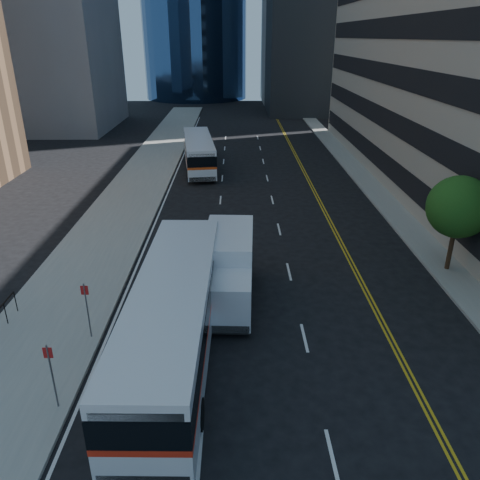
{
  "coord_description": "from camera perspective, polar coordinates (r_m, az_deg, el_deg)",
  "views": [
    {
      "loc": [
        -2.4,
        -14.29,
        11.63
      ],
      "look_at": [
        -2.16,
        5.88,
        2.8
      ],
      "focal_mm": 35.0,
      "sensor_mm": 36.0,
      "label": 1
    }
  ],
  "objects": [
    {
      "name": "sidewalk_east",
      "position": [
        42.51,
        15.01,
        7.06
      ],
      "size": [
        2.0,
        90.0,
        0.15
      ],
      "primitive_type": "cube",
      "color": "gray",
      "rests_on": "ground"
    },
    {
      "name": "street_tree",
      "position": [
        26.28,
        25.12,
        3.65
      ],
      "size": [
        3.2,
        3.2,
        5.1
      ],
      "color": "#332114",
      "rests_on": "sidewalk_east"
    },
    {
      "name": "box_truck",
      "position": [
        21.93,
        -1.46,
        -3.44
      ],
      "size": [
        2.54,
        6.63,
        3.13
      ],
      "rotation": [
        0.0,
        0.0,
        -0.05
      ],
      "color": "silver",
      "rests_on": "ground"
    },
    {
      "name": "bus_rear",
      "position": [
        45.01,
        -5.06,
        10.67
      ],
      "size": [
        3.82,
        11.53,
        2.92
      ],
      "rotation": [
        0.0,
        0.0,
        0.12
      ],
      "color": "white",
      "rests_on": "ground"
    },
    {
      "name": "sidewalk_west",
      "position": [
        41.75,
        -11.94,
        7.06
      ],
      "size": [
        5.0,
        90.0,
        0.15
      ],
      "primitive_type": "cube",
      "color": "gray",
      "rests_on": "ground"
    },
    {
      "name": "ground",
      "position": [
        18.58,
        7.15,
        -15.34
      ],
      "size": [
        160.0,
        160.0,
        0.0
      ],
      "primitive_type": "plane",
      "color": "black",
      "rests_on": "ground"
    },
    {
      "name": "bus_front",
      "position": [
        18.33,
        -8.1,
        -9.13
      ],
      "size": [
        3.04,
        12.73,
        3.27
      ],
      "rotation": [
        0.0,
        0.0,
        -0.02
      ],
      "color": "silver",
      "rests_on": "ground"
    }
  ]
}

